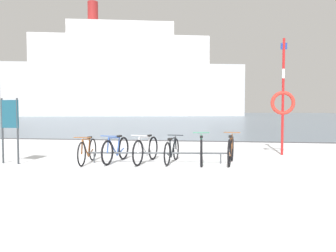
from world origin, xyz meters
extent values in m
cube|color=white|center=(0.00, -1.00, -0.04)|extent=(80.00, 22.00, 0.08)
cube|color=slate|center=(0.00, 65.00, -0.04)|extent=(80.00, 110.00, 0.08)
cube|color=#47474C|center=(0.00, 10.00, -0.02)|extent=(80.00, 0.50, 0.05)
cylinder|color=#4C5156|center=(-0.53, 3.78, 0.28)|extent=(3.83, 0.44, 0.05)
cylinder|color=#4C5156|center=(-2.25, 3.61, 0.14)|extent=(0.04, 0.04, 0.28)
cylinder|color=#4C5156|center=(1.19, 3.96, 0.14)|extent=(0.04, 0.04, 0.28)
torus|color=black|center=(-2.36, 3.02, 0.32)|extent=(0.09, 0.64, 0.64)
torus|color=black|center=(-2.44, 3.98, 0.32)|extent=(0.09, 0.64, 0.64)
cylinder|color=brown|center=(-2.39, 3.33, 0.43)|extent=(0.07, 0.51, 0.54)
cylinder|color=brown|center=(-2.41, 3.64, 0.41)|extent=(0.05, 0.18, 0.48)
cylinder|color=brown|center=(-2.39, 3.40, 0.67)|extent=(0.08, 0.63, 0.08)
cylinder|color=brown|center=(-2.42, 3.78, 0.25)|extent=(0.07, 0.42, 0.18)
cylinder|color=brown|center=(-2.37, 3.05, 0.50)|extent=(0.04, 0.11, 0.38)
cube|color=black|center=(-2.42, 3.72, 0.69)|extent=(0.09, 0.21, 0.05)
cylinder|color=brown|center=(-2.37, 3.09, 0.74)|extent=(0.46, 0.06, 0.02)
torus|color=black|center=(-1.76, 3.26, 0.33)|extent=(0.15, 0.67, 0.67)
torus|color=black|center=(-1.61, 4.28, 0.33)|extent=(0.15, 0.67, 0.67)
cylinder|color=#3359B2|center=(-1.71, 3.59, 0.45)|extent=(0.12, 0.54, 0.56)
cylinder|color=#3359B2|center=(-1.66, 3.92, 0.43)|extent=(0.06, 0.19, 0.50)
cylinder|color=#3359B2|center=(-1.70, 3.67, 0.69)|extent=(0.13, 0.67, 0.08)
cylinder|color=#3359B2|center=(-1.64, 4.06, 0.26)|extent=(0.10, 0.45, 0.18)
cylinder|color=#3359B2|center=(-1.75, 3.30, 0.52)|extent=(0.05, 0.12, 0.39)
cube|color=black|center=(-1.65, 4.00, 0.71)|extent=(0.11, 0.21, 0.05)
cylinder|color=#3359B2|center=(-1.75, 3.34, 0.77)|extent=(0.46, 0.09, 0.02)
torus|color=black|center=(-0.94, 3.28, 0.34)|extent=(0.17, 0.68, 0.68)
torus|color=black|center=(-0.74, 4.36, 0.34)|extent=(0.17, 0.68, 0.68)
cylinder|color=silver|center=(-0.88, 3.63, 0.46)|extent=(0.14, 0.57, 0.58)
cylinder|color=silver|center=(-0.81, 3.98, 0.44)|extent=(0.07, 0.20, 0.51)
cylinder|color=silver|center=(-0.86, 3.71, 0.71)|extent=(0.16, 0.71, 0.08)
cylinder|color=silver|center=(-0.79, 4.13, 0.26)|extent=(0.12, 0.48, 0.19)
cylinder|color=silver|center=(-0.93, 3.32, 0.54)|extent=(0.06, 0.12, 0.40)
cube|color=black|center=(-0.80, 4.06, 0.73)|extent=(0.11, 0.21, 0.05)
cylinder|color=silver|center=(-0.93, 3.36, 0.79)|extent=(0.46, 0.11, 0.02)
torus|color=black|center=(-0.08, 4.40, 0.31)|extent=(0.11, 0.63, 0.63)
torus|color=black|center=(-0.19, 3.40, 0.31)|extent=(0.11, 0.63, 0.63)
cylinder|color=#1E2328|center=(-0.12, 4.07, 0.43)|extent=(0.09, 0.53, 0.53)
cylinder|color=#1E2328|center=(-0.15, 3.75, 0.40)|extent=(0.06, 0.19, 0.47)
cylinder|color=#1E2328|center=(-0.12, 4.00, 0.66)|extent=(0.11, 0.66, 0.08)
cylinder|color=#1E2328|center=(-0.17, 3.61, 0.24)|extent=(0.08, 0.44, 0.18)
cylinder|color=#1E2328|center=(-0.08, 4.36, 0.50)|extent=(0.05, 0.11, 0.37)
cube|color=black|center=(-0.16, 3.67, 0.68)|extent=(0.10, 0.21, 0.05)
cylinder|color=#1E2328|center=(-0.09, 4.33, 0.73)|extent=(0.46, 0.07, 0.02)
torus|color=black|center=(0.64, 4.44, 0.35)|extent=(0.09, 0.70, 0.70)
torus|color=black|center=(0.69, 3.46, 0.35)|extent=(0.09, 0.70, 0.70)
cylinder|color=#2D8C60|center=(0.66, 4.12, 0.47)|extent=(0.06, 0.52, 0.58)
cylinder|color=#2D8C60|center=(0.67, 3.80, 0.45)|extent=(0.04, 0.18, 0.52)
cylinder|color=#2D8C60|center=(0.66, 4.05, 0.73)|extent=(0.06, 0.64, 0.08)
cylinder|color=#2D8C60|center=(0.68, 3.67, 0.27)|extent=(0.05, 0.43, 0.19)
cylinder|color=#2D8C60|center=(0.64, 4.41, 0.55)|extent=(0.04, 0.11, 0.41)
cube|color=black|center=(0.67, 3.73, 0.74)|extent=(0.09, 0.20, 0.05)
cylinder|color=#2D8C60|center=(0.65, 4.37, 0.80)|extent=(0.46, 0.04, 0.02)
torus|color=black|center=(1.52, 4.49, 0.35)|extent=(0.13, 0.71, 0.71)
torus|color=black|center=(1.40, 3.51, 0.35)|extent=(0.13, 0.71, 0.71)
cylinder|color=brown|center=(1.48, 4.17, 0.48)|extent=(0.10, 0.52, 0.60)
cylinder|color=brown|center=(1.44, 3.85, 0.46)|extent=(0.06, 0.19, 0.53)
cylinder|color=brown|center=(1.47, 4.10, 0.74)|extent=(0.12, 0.65, 0.09)
cylinder|color=brown|center=(1.42, 3.72, 0.27)|extent=(0.09, 0.44, 0.19)
cylinder|color=brown|center=(1.52, 4.46, 0.56)|extent=(0.05, 0.11, 0.42)
cube|color=black|center=(1.43, 3.78, 0.76)|extent=(0.10, 0.21, 0.05)
cylinder|color=brown|center=(1.51, 4.42, 0.82)|extent=(0.46, 0.08, 0.02)
cylinder|color=#33383D|center=(-4.69, 3.20, 0.89)|extent=(0.05, 0.05, 1.77)
cylinder|color=#33383D|center=(-4.19, 3.13, 0.89)|extent=(0.05, 0.05, 1.77)
cube|color=navy|center=(-4.44, 3.16, 1.35)|extent=(0.55, 0.11, 0.75)
cylinder|color=red|center=(3.18, 5.94, 1.86)|extent=(0.08, 0.08, 3.72)
cylinder|color=white|center=(3.18, 5.94, 2.60)|extent=(0.09, 0.09, 0.30)
torus|color=red|center=(3.18, 5.94, 1.67)|extent=(0.76, 0.12, 0.76)
cube|color=navy|center=(3.18, 5.94, 3.47)|extent=(0.20, 0.03, 0.20)
cube|color=silver|center=(-17.18, 62.70, 5.18)|extent=(48.56, 22.36, 10.36)
cube|color=white|center=(-18.33, 62.43, 13.21)|extent=(36.69, 17.92, 5.70)
cube|color=white|center=(-18.33, 62.43, 17.51)|extent=(22.53, 12.94, 2.90)
cylinder|color=#A52626|center=(-24.06, 61.07, 21.29)|extent=(2.13, 2.13, 4.66)
camera|label=1|loc=(1.00, -4.93, 1.48)|focal=34.96mm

